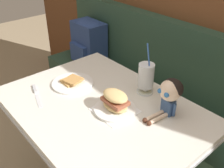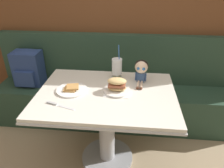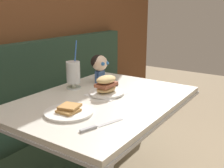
{
  "view_description": "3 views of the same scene",
  "coord_description": "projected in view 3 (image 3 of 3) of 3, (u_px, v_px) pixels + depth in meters",
  "views": [
    {
      "loc": [
        0.9,
        -0.52,
        1.58
      ],
      "look_at": [
        0.0,
        0.25,
        0.85
      ],
      "focal_mm": 42.06,
      "sensor_mm": 36.0,
      "label": 1
    },
    {
      "loc": [
        0.19,
        -1.27,
        1.61
      ],
      "look_at": [
        0.04,
        0.19,
        0.82
      ],
      "focal_mm": 34.11,
      "sensor_mm": 36.0,
      "label": 2
    },
    {
      "loc": [
        -1.24,
        -0.73,
        1.27
      ],
      "look_at": [
        0.07,
        0.16,
        0.82
      ],
      "focal_mm": 44.33,
      "sensor_mm": 36.0,
      "label": 3
    }
  ],
  "objects": [
    {
      "name": "toast_plate",
      "position": [
        69.0,
        111.0,
        1.4
      ],
      "size": [
        0.25,
        0.25,
        0.04
      ],
      "color": "white",
      "rests_on": "diner_table"
    },
    {
      "name": "milkshake_glass",
      "position": [
        73.0,
        73.0,
        1.8
      ],
      "size": [
        0.1,
        0.1,
        0.32
      ],
      "color": "silver",
      "rests_on": "diner_table"
    },
    {
      "name": "seated_doll",
      "position": [
        100.0,
        65.0,
        1.93
      ],
      "size": [
        0.12,
        0.22,
        0.2
      ],
      "color": "#385689",
      "rests_on": "diner_table"
    },
    {
      "name": "booth_bench",
      "position": [
        35.0,
        135.0,
        2.08
      ],
      "size": [
        2.6,
        0.48,
        1.0
      ],
      "color": "#233D2D",
      "rests_on": "ground"
    },
    {
      "name": "wood_panel_wall",
      "position": [
        2.0,
        15.0,
        1.97
      ],
      "size": [
        4.4,
        0.08,
        2.4
      ],
      "primitive_type": "cube",
      "color": "brown",
      "rests_on": "ground"
    },
    {
      "name": "butter_knife",
      "position": [
        95.0,
        127.0,
        1.24
      ],
      "size": [
        0.23,
        0.09,
        0.01
      ],
      "color": "silver",
      "rests_on": "diner_table"
    },
    {
      "name": "sandwich_plate",
      "position": [
        106.0,
        87.0,
        1.69
      ],
      "size": [
        0.22,
        0.22,
        0.12
      ],
      "color": "white",
      "rests_on": "diner_table"
    },
    {
      "name": "diner_table",
      "position": [
        102.0,
        129.0,
        1.68
      ],
      "size": [
        1.11,
        0.81,
        0.74
      ],
      "color": "silver",
      "rests_on": "ground"
    }
  ]
}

